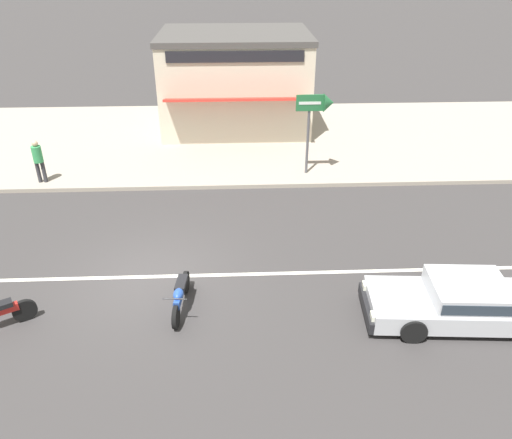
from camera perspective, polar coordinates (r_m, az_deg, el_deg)
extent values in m
plane|color=#383535|center=(13.75, -11.92, -6.42)|extent=(160.00, 160.00, 0.00)
cube|color=silver|center=(13.75, -11.92, -6.41)|extent=(50.40, 0.14, 0.01)
cube|color=#9E9384|center=(22.82, -8.33, 9.02)|extent=(68.00, 10.00, 0.15)
cube|color=#B7BABF|center=(12.86, 22.93, -9.04)|extent=(4.68, 1.94, 0.48)
cube|color=#B7BABF|center=(12.58, 23.08, -7.43)|extent=(1.81, 1.58, 0.42)
cube|color=#28333D|center=(12.58, 23.08, -7.43)|extent=(1.75, 1.60, 0.27)
cube|color=black|center=(12.26, 12.47, -9.75)|extent=(0.23, 1.59, 0.28)
cube|color=white|center=(11.71, 13.19, -10.72)|extent=(0.10, 0.24, 0.14)
cube|color=white|center=(12.58, 12.28, -7.40)|extent=(0.10, 0.24, 0.14)
cylinder|color=black|center=(11.91, 17.53, -11.98)|extent=(0.61, 0.26, 0.60)
cylinder|color=black|center=(13.06, 15.91, -7.55)|extent=(0.61, 0.26, 0.60)
cylinder|color=black|center=(13.11, -24.92, -9.39)|extent=(0.54, 0.37, 0.56)
cylinder|color=black|center=(11.89, -9.14, -10.94)|extent=(0.15, 0.57, 0.56)
cylinder|color=black|center=(12.93, -8.02, -7.08)|extent=(0.15, 0.57, 0.56)
cube|color=#23479E|center=(12.28, -8.62, -8.20)|extent=(0.24, 1.16, 0.18)
cube|color=black|center=(12.33, -8.53, -7.20)|extent=(0.29, 0.63, 0.12)
ellipsoid|color=#23479E|center=(12.03, -8.87, -8.43)|extent=(0.28, 0.42, 0.22)
cylinder|color=#232326|center=(11.60, -9.30, -8.94)|extent=(0.56, 0.08, 0.03)
cylinder|color=#4C4C51|center=(18.68, 5.91, 8.74)|extent=(0.10, 0.10, 2.42)
cube|color=#236638|center=(18.18, 6.17, 13.12)|extent=(0.98, 0.06, 0.58)
cone|color=#236638|center=(18.28, 8.31, 13.08)|extent=(0.36, 0.64, 0.64)
cube|color=white|center=(18.14, 6.19, 13.09)|extent=(0.78, 0.01, 0.10)
cylinder|color=#333338|center=(19.77, -23.61, 5.00)|extent=(0.14, 0.14, 0.79)
cylinder|color=#333338|center=(19.70, -23.06, 5.03)|extent=(0.14, 0.14, 0.79)
cylinder|color=#389956|center=(19.49, -23.73, 6.85)|extent=(0.34, 0.34, 0.59)
sphere|color=#D6AD89|center=(19.36, -23.97, 7.95)|extent=(0.21, 0.21, 0.21)
cube|color=beige|center=(23.73, -2.36, 15.32)|extent=(6.49, 5.09, 3.98)
cube|color=#474442|center=(23.31, -2.47, 20.35)|extent=(6.62, 5.19, 0.24)
cube|color=red|center=(20.92, -2.30, 13.55)|extent=(5.84, 0.90, 0.28)
cube|color=black|center=(20.86, -2.40, 18.11)|extent=(5.52, 0.08, 0.44)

